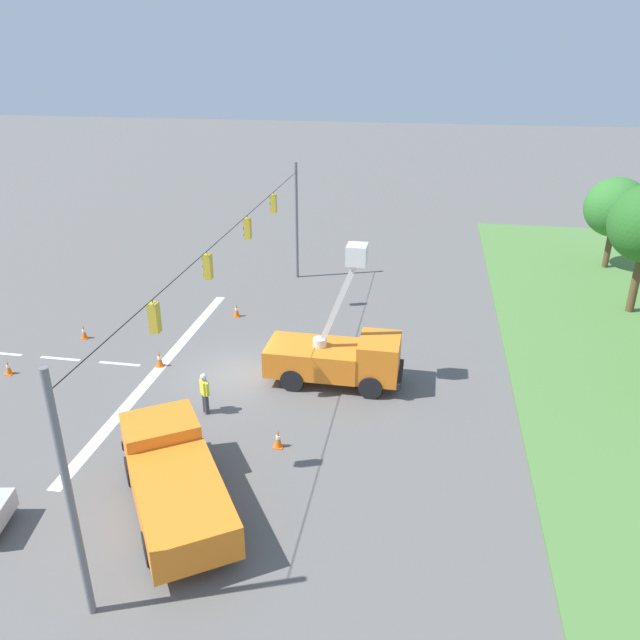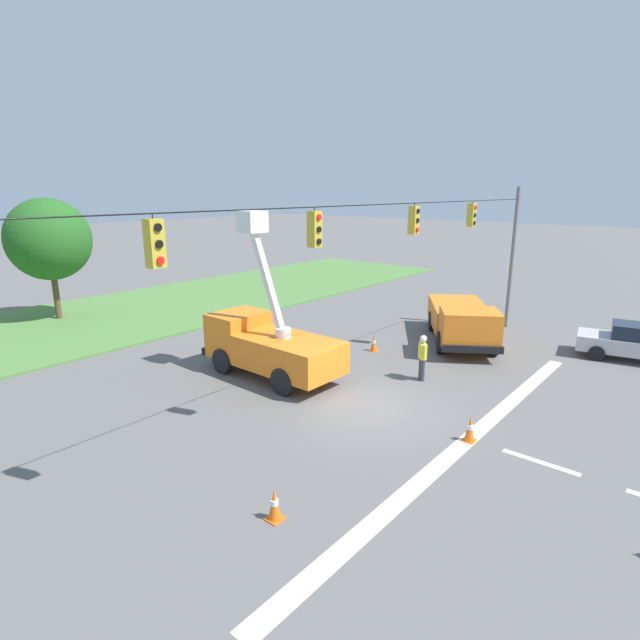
% 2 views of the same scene
% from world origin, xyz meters
% --- Properties ---
extents(ground_plane, '(200.00, 200.00, 0.00)m').
position_xyz_m(ground_plane, '(0.00, 0.00, 0.00)').
color(ground_plane, '#605E5B').
extents(lane_markings, '(17.60, 15.25, 0.01)m').
position_xyz_m(lane_markings, '(0.00, -5.18, 0.00)').
color(lane_markings, silver).
rests_on(lane_markings, ground).
extents(signal_gantry, '(26.20, 0.33, 7.20)m').
position_xyz_m(signal_gantry, '(0.02, -0.00, 4.58)').
color(signal_gantry, slate).
rests_on(signal_gantry, ground).
extents(tree_far_west, '(3.97, 3.91, 5.97)m').
position_xyz_m(tree_far_west, '(-18.15, 19.68, 4.07)').
color(tree_far_west, brown).
rests_on(tree_far_west, ground).
extents(utility_truck_bucket_lift, '(2.45, 5.89, 6.29)m').
position_xyz_m(utility_truck_bucket_lift, '(-0.06, 4.55, 1.33)').
color(utility_truck_bucket_lift, orange).
rests_on(utility_truck_bucket_lift, ground).
extents(utility_truck_support_near, '(6.96, 5.75, 2.05)m').
position_xyz_m(utility_truck_support_near, '(8.80, 0.64, 1.10)').
color(utility_truck_support_near, orange).
rests_on(utility_truck_support_near, ground).
extents(road_worker, '(0.51, 0.48, 1.77)m').
position_xyz_m(road_worker, '(3.30, -0.31, 1.00)').
color(road_worker, '#383842').
rests_on(road_worker, ground).
extents(traffic_cone_foreground_left, '(0.36, 0.36, 0.77)m').
position_xyz_m(traffic_cone_foreground_left, '(-0.11, -3.74, 0.38)').
color(traffic_cone_foreground_left, orange).
rests_on(traffic_cone_foreground_left, ground).
extents(traffic_cone_foreground_right, '(0.36, 0.36, 0.73)m').
position_xyz_m(traffic_cone_foreground_right, '(5.08, 3.09, 0.36)').
color(traffic_cone_foreground_right, orange).
rests_on(traffic_cone_foreground_right, ground).
extents(traffic_cone_mid_left, '(0.36, 0.36, 0.75)m').
position_xyz_m(traffic_cone_mid_left, '(-6.25, -1.94, 0.37)').
color(traffic_cone_mid_left, orange).
rests_on(traffic_cone_mid_left, ground).
extents(traffic_cone_mid_right, '(0.36, 0.36, 0.72)m').
position_xyz_m(traffic_cone_mid_right, '(-2.26, -8.68, 0.36)').
color(traffic_cone_mid_right, orange).
rests_on(traffic_cone_mid_right, ground).
extents(traffic_cone_lane_edge_b, '(0.36, 0.36, 0.66)m').
position_xyz_m(traffic_cone_lane_edge_b, '(1.76, -10.12, 0.32)').
color(traffic_cone_lane_edge_b, orange).
rests_on(traffic_cone_lane_edge_b, ground).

